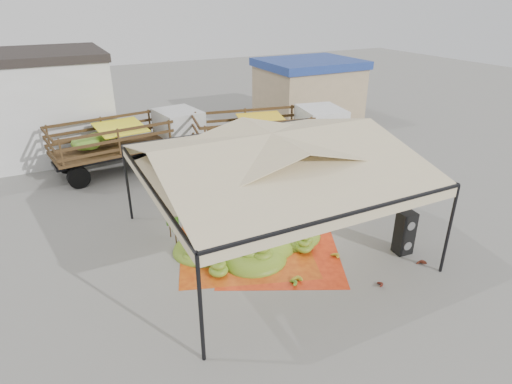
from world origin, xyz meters
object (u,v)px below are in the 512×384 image
banana_heap (252,229)px  truck_right (276,131)px  speaker_stack (405,233)px  truck_left (135,136)px  vendor (272,182)px

banana_heap → truck_right: truck_right is taller
speaker_stack → truck_left: (-6.14, 12.22, 0.80)m
speaker_stack → truck_left: bearing=122.4°
banana_heap → speaker_stack: size_ratio=3.64×
vendor → truck_right: 5.05m
speaker_stack → truck_left: size_ratio=0.20×
truck_right → vendor: bearing=-110.9°
banana_heap → vendor: vendor is taller
banana_heap → vendor: bearing=49.9°
speaker_stack → truck_right: (0.51, 9.72, 0.86)m
speaker_stack → truck_right: 9.77m
banana_heap → truck_right: 8.47m
vendor → truck_left: size_ratio=0.24×
banana_heap → truck_right: size_ratio=0.69×
truck_left → truck_right: bearing=-29.0°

